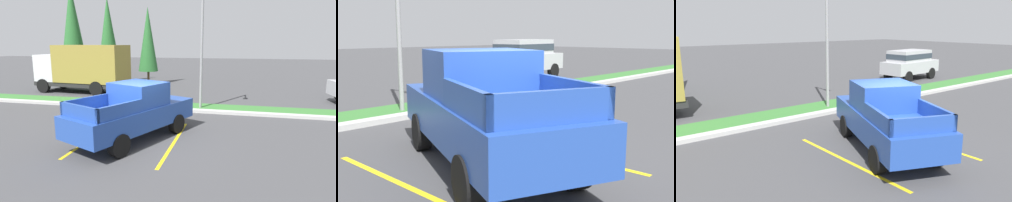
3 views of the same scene
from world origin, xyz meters
The scene contains 11 objects.
ground_plane centered at (0.00, 0.00, 0.00)m, with size 120.00×120.00×0.00m, color #424244.
parking_line_near centered at (-1.81, 0.30, 0.00)m, with size 0.12×4.80×0.01m, color yellow.
parking_line_far centered at (1.29, 0.30, 0.00)m, with size 0.12×4.80×0.01m, color yellow.
curb_strip centered at (0.00, 5.00, 0.07)m, with size 56.00×0.40×0.15m, color #B2B2AD.
grass_median centered at (0.00, 6.10, 0.03)m, with size 56.00×1.80×0.06m, color #387533.
pickup_truck_main centered at (-0.24, 0.35, 1.04)m, with size 3.81×5.54×2.10m.
cargo_truck_distant centered at (-7.34, 9.26, 1.85)m, with size 6.96×2.95×3.40m.
street_light centered at (1.54, 5.74, 3.91)m, with size 0.24×1.49×6.72m.
cypress_tree_leftmost centered at (-11.53, 14.91, 5.26)m, with size 2.32×2.32×8.93m.
cypress_tree_left_inner centered at (-7.64, 14.16, 4.39)m, with size 1.94×1.94×7.45m.
cypress_tree_center centered at (-4.00, 14.14, 3.83)m, with size 1.69×1.69×6.50m.
Camera 1 is at (3.33, -9.25, 3.51)m, focal length 30.22 mm.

